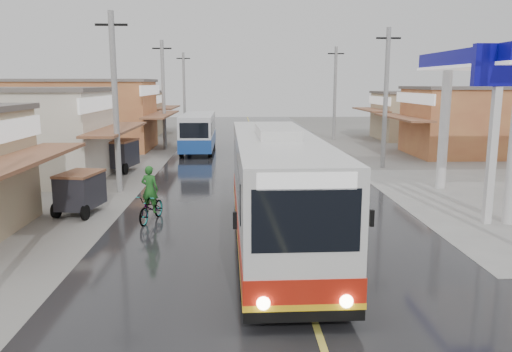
{
  "coord_description": "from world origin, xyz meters",
  "views": [
    {
      "loc": [
        -1.6,
        -13.69,
        4.91
      ],
      "look_at": [
        -0.95,
        2.85,
        1.82
      ],
      "focal_mm": 35.0,
      "sensor_mm": 36.0,
      "label": 1
    }
  ],
  "objects_px": {
    "coach_bus": "(276,189)",
    "second_bus": "(198,132)",
    "tricycle_far": "(120,153)",
    "cyclist": "(151,203)",
    "tricycle_near": "(80,190)"
  },
  "relations": [
    {
      "from": "second_bus",
      "to": "tricycle_far",
      "type": "distance_m",
      "value": 8.93
    },
    {
      "from": "tricycle_far",
      "to": "coach_bus",
      "type": "bearing_deg",
      "value": -48.67
    },
    {
      "from": "cyclist",
      "to": "tricycle_far",
      "type": "xyz_separation_m",
      "value": [
        -3.47,
        10.59,
        0.34
      ]
    },
    {
      "from": "tricycle_near",
      "to": "cyclist",
      "type": "bearing_deg",
      "value": -13.38
    },
    {
      "from": "second_bus",
      "to": "coach_bus",
      "type": "bearing_deg",
      "value": -79.89
    },
    {
      "from": "second_bus",
      "to": "tricycle_far",
      "type": "xyz_separation_m",
      "value": [
        -3.78,
        -8.08,
        -0.44
      ]
    },
    {
      "from": "coach_bus",
      "to": "tricycle_far",
      "type": "relative_size",
      "value": 4.54
    },
    {
      "from": "coach_bus",
      "to": "second_bus",
      "type": "xyz_separation_m",
      "value": [
        -3.95,
        21.33,
        -0.29
      ]
    },
    {
      "from": "tricycle_near",
      "to": "tricycle_far",
      "type": "relative_size",
      "value": 0.89
    },
    {
      "from": "cyclist",
      "to": "tricycle_near",
      "type": "height_order",
      "value": "cyclist"
    },
    {
      "from": "coach_bus",
      "to": "second_bus",
      "type": "distance_m",
      "value": 21.7
    },
    {
      "from": "cyclist",
      "to": "tricycle_far",
      "type": "bearing_deg",
      "value": 122.57
    },
    {
      "from": "coach_bus",
      "to": "second_bus",
      "type": "height_order",
      "value": "coach_bus"
    },
    {
      "from": "coach_bus",
      "to": "second_bus",
      "type": "bearing_deg",
      "value": 99.41
    },
    {
      "from": "coach_bus",
      "to": "tricycle_far",
      "type": "height_order",
      "value": "coach_bus"
    }
  ]
}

